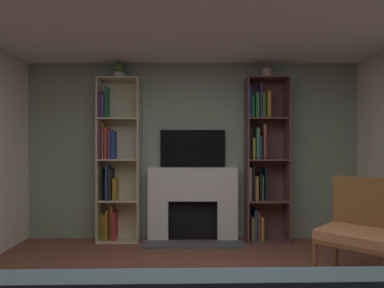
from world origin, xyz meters
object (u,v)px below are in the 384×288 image
armchair (360,228)px  fireplace (192,202)px  potted_plant (118,70)px  vase_with_flowers (265,73)px  tv (192,148)px  bookshelf_right (260,160)px  bookshelf_left (114,165)px

armchair → fireplace: bearing=136.5°
potted_plant → vase_with_flowers: size_ratio=1.02×
fireplace → vase_with_flowers: bearing=-2.0°
vase_with_flowers → tv: bearing=173.4°
vase_with_flowers → bookshelf_right: bearing=161.4°
tv → bookshelf_left: size_ratio=0.40×
fireplace → bookshelf_left: 1.21m
potted_plant → tv: bearing=6.6°
tv → armchair: bearing=-45.0°
bookshelf_left → vase_with_flowers: (2.13, -0.04, 1.29)m
bookshelf_left → potted_plant: bearing=-31.7°
fireplace → armchair: fireplace is taller
tv → armchair: (1.61, -1.62, -0.74)m
vase_with_flowers → fireplace: bearing=178.0°
bookshelf_left → potted_plant: size_ratio=10.38×
bookshelf_left → bookshelf_right: bearing=-0.5°
potted_plant → vase_with_flowers: (2.06, 0.00, -0.04)m
potted_plant → vase_with_flowers: bearing=0.0°
potted_plant → armchair: bearing=-29.5°
bookshelf_left → bookshelf_right: 2.06m
bookshelf_left → potted_plant: (0.07, -0.04, 1.33)m
tv → bookshelf_left: bookshelf_left is taller
bookshelf_right → vase_with_flowers: size_ratio=10.58×
bookshelf_right → potted_plant: potted_plant is taller
tv → armchair: tv is taller
fireplace → bookshelf_right: 1.13m
bookshelf_left → bookshelf_right: (2.06, -0.02, 0.08)m
tv → potted_plant: size_ratio=4.20×
vase_with_flowers → armchair: vase_with_flowers is taller
bookshelf_right → armchair: bearing=-66.7°
vase_with_flowers → armchair: 2.41m
fireplace → bookshelf_left: (-1.10, 0.00, 0.52)m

